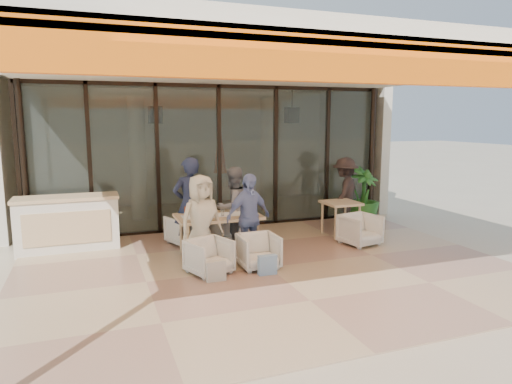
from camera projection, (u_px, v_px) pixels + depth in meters
ground at (269, 269)px, 7.57m from camera, size 70.00×70.00×0.00m
terrace_floor at (269, 268)px, 7.57m from camera, size 8.00×6.00×0.01m
terrace_structure at (277, 65)px, 6.81m from camera, size 8.00×6.00×3.40m
glass_storefront at (219, 158)px, 10.10m from camera, size 8.08×0.10×3.20m
interior_block at (196, 128)px, 12.14m from camera, size 9.05×3.62×3.52m
host_counter at (68, 223)px, 8.54m from camera, size 1.85×0.65×1.04m
dining_table at (218, 218)px, 8.22m from camera, size 1.50×0.90×0.93m
chair_far_left at (185, 228)px, 9.01m from camera, size 0.79×0.77×0.64m
chair_far_right at (226, 224)px, 9.30m from camera, size 0.84×0.82×0.69m
chair_near_left at (209, 255)px, 7.25m from camera, size 0.78×0.76×0.63m
chair_near_right at (258, 250)px, 7.54m from camera, size 0.62×0.58×0.64m
diner_navy at (190, 205)px, 8.46m from camera, size 0.70×0.51×1.77m
diner_grey at (233, 207)px, 8.76m from camera, size 0.92×0.82×1.56m
diner_cream at (201, 220)px, 7.64m from camera, size 0.85×0.66×1.55m
diner_periwinkle at (248, 217)px, 7.93m from camera, size 0.97×0.63×1.54m
tote_bag_cream at (216, 272)px, 6.91m from camera, size 0.30×0.10×0.34m
tote_bag_blue at (267, 266)px, 7.19m from camera, size 0.30×0.10×0.34m
side_table at (341, 207)px, 9.56m from camera, size 0.70×0.70×0.74m
side_chair at (360, 228)px, 8.91m from camera, size 0.78×0.75×0.68m
standing_woman at (345, 193)px, 10.24m from camera, size 1.18×1.14×1.62m
potted_palm at (363, 196)px, 10.63m from camera, size 0.98×0.98×1.36m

